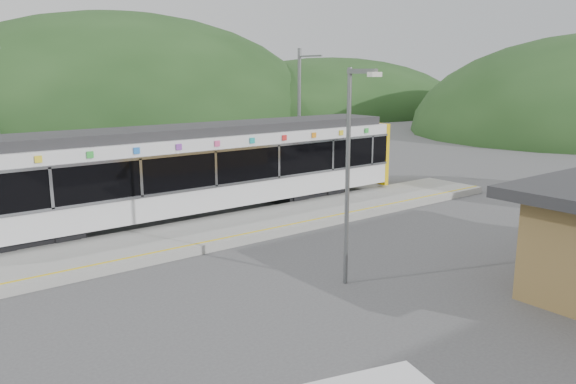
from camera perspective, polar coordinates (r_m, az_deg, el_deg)
ground at (r=18.63m, az=0.98°, el=-6.12°), size 120.00×120.00×0.00m
hills at (r=26.39m, az=4.26°, el=-0.71°), size 146.00×149.00×26.00m
platform at (r=21.15m, az=-4.64°, el=-3.51°), size 26.00×3.20×0.30m
yellow_line at (r=20.07m, az=-2.61°, el=-3.88°), size 26.00×0.10×0.01m
train at (r=22.59m, az=-10.32°, el=2.31°), size 20.44×3.01×3.74m
catenary_mast_east at (r=28.84m, az=1.19°, el=7.74°), size 0.18×1.80×7.00m
lamp_post at (r=15.08m, az=6.43°, el=3.35°), size 0.35×1.04×5.94m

